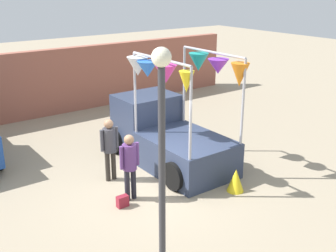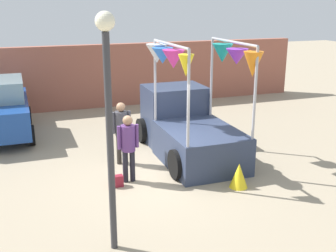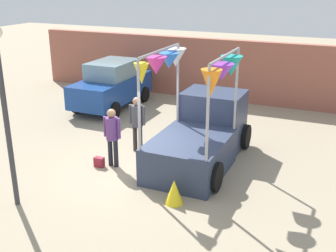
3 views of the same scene
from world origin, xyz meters
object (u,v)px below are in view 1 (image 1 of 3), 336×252
Objects in this scene: vendor_truck at (165,130)px; handbag at (123,201)px; person_customer at (130,161)px; street_lamp at (162,137)px; person_vendor at (110,144)px; folded_kite_bundle_sunflower at (236,180)px.

handbag is at bearing -145.83° from vendor_truck.
person_customer is 0.41× the size of street_lamp.
person_vendor is 4.45m from street_lamp.
handbag is 0.47× the size of folded_kite_bundle_sunflower.
vendor_truck is 3.09m from handbag.
street_lamp is 4.42m from folded_kite_bundle_sunflower.
vendor_truck is at bearing 6.97° from person_vendor.
folded_kite_bundle_sunflower is (2.25, -2.46, -0.74)m from person_vendor.
person_vendor is (0.13, 1.23, 0.02)m from person_customer.
folded_kite_bundle_sunflower is at bearing -47.52° from person_vendor.
handbag is (-0.48, -1.43, -0.90)m from person_vendor.
handbag is at bearing -108.67° from person_vendor.
person_customer is at bearing 29.74° from handbag.
vendor_truck reaches higher than person_customer.
person_customer is (-2.12, -1.47, 0.09)m from vendor_truck.
folded_kite_bundle_sunflower is at bearing -27.20° from person_customer.
person_vendor is 0.41× the size of street_lamp.
handbag is at bearing 75.63° from street_lamp.
vendor_truck is at bearing 34.86° from person_customer.
person_vendor is at bearing 83.79° from person_customer.
street_lamp is (-1.00, -2.75, 1.67)m from person_customer.
street_lamp is at bearing -126.46° from vendor_truck.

